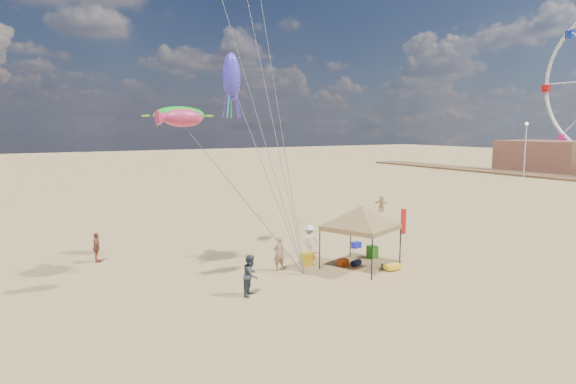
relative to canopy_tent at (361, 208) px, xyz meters
name	(u,v)px	position (x,y,z in m)	size (l,w,h in m)	color
ground	(318,276)	(-2.83, -0.13, -3.26)	(280.00, 280.00, 0.00)	tan
canopy_tent	(361,208)	(0.00, 0.00, 0.00)	(5.93, 5.93, 3.92)	black
feather_flag	(403,225)	(3.36, 0.32, -1.30)	(0.45, 0.10, 2.93)	black
cooler_red	(343,263)	(-0.61, 0.72, -3.07)	(0.54, 0.38, 0.38)	#B53A0E
cooler_blue	(356,245)	(2.59, 3.59, -3.07)	(0.54, 0.38, 0.38)	#1718BC
bag_navy	(356,263)	(0.00, 0.33, -3.08)	(0.36, 0.36, 0.60)	black
bag_orange	(311,256)	(-1.27, 2.91, -3.08)	(0.36, 0.36, 0.60)	#EE510D
chair_green	(372,252)	(1.94, 1.28, -2.91)	(0.50, 0.50, 0.70)	#2A961B
chair_yellow	(307,259)	(-2.29, 1.79, -2.91)	(0.50, 0.50, 0.70)	yellow
crate_grey	(385,266)	(1.02, -0.87, -3.12)	(0.34, 0.30, 0.28)	slate
beach_cart	(393,267)	(1.17, -1.30, -3.06)	(0.90, 0.50, 0.24)	yellow
person_near_a	(279,253)	(-4.05, 1.76, -2.34)	(0.67, 0.44, 1.85)	tan
person_near_b	(251,275)	(-7.08, -1.02, -2.32)	(0.92, 0.71, 1.89)	#38424D
person_near_c	(309,240)	(-1.02, 3.50, -2.33)	(1.20, 0.69, 1.86)	white
person_far_a	(97,247)	(-12.08, 8.40, -2.41)	(1.00, 0.41, 1.70)	#9F4E3D
person_far_c	(381,204)	(12.93, 13.11, -2.54)	(1.35, 0.43, 1.45)	tan
building_north	(547,156)	(64.17, 29.87, -0.66)	(10.00, 14.00, 5.20)	#8C5947
lamp_north	(526,140)	(52.17, 25.87, 2.25)	(0.50, 0.50, 8.25)	silver
turtle_kite	(179,115)	(-8.61, 3.75, 4.90)	(2.55, 2.04, 0.85)	#12D81D
fish_kite	(183,118)	(-9.40, 0.90, 4.71)	(1.82, 0.91, 0.81)	#CF305F
squid_kite	(231,77)	(-4.80, 5.86, 7.12)	(1.04, 1.04, 2.71)	#4139CC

